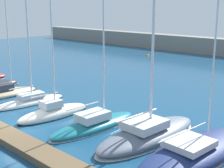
# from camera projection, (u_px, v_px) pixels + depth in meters

# --- Properties ---
(ground_plane) EXTENTS (120.00, 120.00, 0.00)m
(ground_plane) POSITION_uv_depth(u_px,v_px,m) (20.00, 126.00, 23.72)
(ground_plane) COLOR navy
(sailboat_sand_third) EXTENTS (2.57, 6.93, 13.36)m
(sailboat_sand_third) POSITION_uv_depth(u_px,v_px,m) (4.00, 93.00, 31.76)
(sailboat_sand_third) COLOR beige
(sailboat_sand_third) RESTS_ON ground_plane
(sailboat_white_fourth) EXTENTS (2.36, 7.22, 11.16)m
(sailboat_white_fourth) POSITION_uv_depth(u_px,v_px,m) (29.00, 101.00, 29.05)
(sailboat_white_fourth) COLOR white
(sailboat_white_fourth) RESTS_ON ground_plane
(sailboat_ivory_fifth) EXTENTS (2.29, 6.47, 13.03)m
(sailboat_ivory_fifth) POSITION_uv_depth(u_px,v_px,m) (53.00, 112.00, 25.76)
(sailboat_ivory_fifth) COLOR silver
(sailboat_ivory_fifth) RESTS_ON ground_plane
(sailboat_teal_sixth) EXTENTS (2.51, 7.81, 16.14)m
(sailboat_teal_sixth) POSITION_uv_depth(u_px,v_px,m) (94.00, 123.00, 23.33)
(sailboat_teal_sixth) COLOR #19707F
(sailboat_teal_sixth) RESTS_ON ground_plane
(sailboat_slate_seventh) EXTENTS (3.49, 9.21, 19.68)m
(sailboat_slate_seventh) POSITION_uv_depth(u_px,v_px,m) (148.00, 132.00, 21.32)
(sailboat_slate_seventh) COLOR slate
(sailboat_slate_seventh) RESTS_ON ground_plane
(sailboat_navy_eighth) EXTENTS (4.03, 10.13, 19.36)m
(sailboat_navy_eighth) POSITION_uv_depth(u_px,v_px,m) (196.00, 151.00, 18.86)
(sailboat_navy_eighth) COLOR navy
(sailboat_navy_eighth) RESTS_ON ground_plane
(mooring_buoy_orange) EXTENTS (0.57, 0.57, 0.57)m
(mooring_buoy_orange) POSITION_uv_depth(u_px,v_px,m) (148.00, 56.00, 56.61)
(mooring_buoy_orange) COLOR orange
(mooring_buoy_orange) RESTS_ON ground_plane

